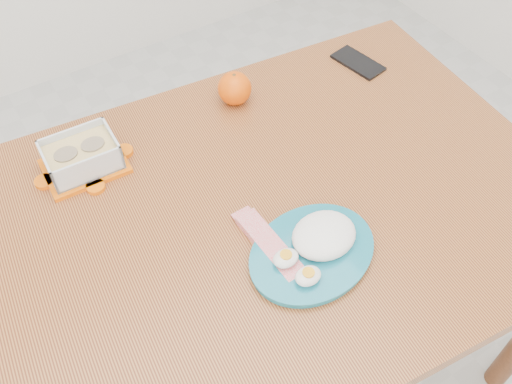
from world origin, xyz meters
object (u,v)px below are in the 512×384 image
food_container (82,156)px  rice_plate (316,246)px  dining_table (256,233)px  smartphone (358,63)px  orange_fruit (235,88)px

food_container → rice_plate: bearing=-54.4°
dining_table → food_container: food_container is taller
smartphone → dining_table: bearing=-161.3°
food_container → dining_table: bearing=-47.4°
rice_plate → smartphone: bearing=35.3°
rice_plate → smartphone: (0.46, 0.44, -0.02)m
dining_table → rice_plate: rice_plate is taller
dining_table → smartphone: (0.50, 0.28, 0.09)m
food_container → rice_plate: food_container is taller
rice_plate → smartphone: rice_plate is taller
smartphone → rice_plate: bearing=-146.9°
food_container → orange_fruit: size_ratio=2.19×
orange_fruit → smartphone: orange_fruit is taller
dining_table → orange_fruit: bearing=71.5°
dining_table → smartphone: smartphone is taller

